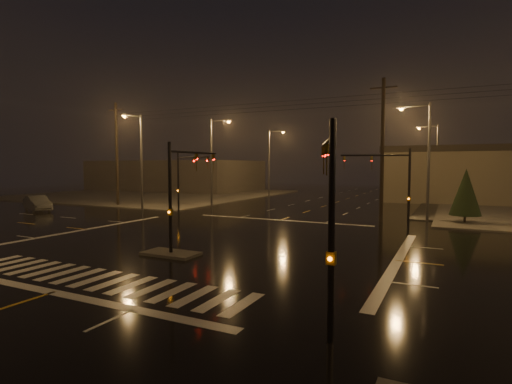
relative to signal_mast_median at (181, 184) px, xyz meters
The scene contains 20 objects.
ground 4.85m from the signal_mast_median, 90.00° to the left, with size 140.00×140.00×0.00m, color black.
sidewalk_nw 44.80m from the signal_mast_median, 132.21° to the left, with size 36.00×36.00×0.12m, color #43403B.
median_island 3.79m from the signal_mast_median, 90.00° to the right, with size 3.00×1.60×0.15m, color #43403B.
crosswalk 7.01m from the signal_mast_median, 90.00° to the right, with size 15.00×2.60×0.01m, color beige.
stop_bar_near 8.77m from the signal_mast_median, 90.00° to the right, with size 16.00×0.50×0.01m, color beige.
stop_bar_far 14.56m from the signal_mast_median, 90.00° to the left, with size 16.00×0.50×0.01m, color beige.
commercial_block 57.07m from the signal_mast_median, 127.83° to the left, with size 30.00×18.00×5.60m, color #3D3836.
signal_mast_median is the anchor object (origin of this frame).
signal_mast_ne 16.27m from the signal_mast_median, 54.28° to the left, with size 4.84×1.86×6.00m.
signal_mast_nw 16.27m from the signal_mast_median, 125.72° to the left, with size 4.84×1.86×6.00m.
signal_mast_se 12.22m from the signal_mast_median, 33.15° to the right, with size 1.55×3.87×6.00m.
streetlight_1 23.94m from the signal_mast_median, 117.96° to the left, with size 2.77×0.32×10.00m.
streetlight_2 38.78m from the signal_mast_median, 106.79° to the left, with size 2.77×0.32×10.00m.
streetlight_3 22.20m from the signal_mast_median, 59.61° to the left, with size 2.77×0.32×10.00m.
streetlight_4 40.69m from the signal_mast_median, 74.03° to the left, with size 2.77×0.32×10.00m.
streetlight_5 21.53m from the signal_mast_median, 138.30° to the left, with size 0.32×2.77×10.00m.
utility_pole_0 27.95m from the signal_mast_median, 142.19° to the left, with size 2.20×0.32×12.00m.
utility_pole_1 19.00m from the signal_mast_median, 64.89° to the left, with size 2.20×0.32×12.00m.
conifer_0 23.66m from the signal_mast_median, 52.62° to the left, with size 2.43×2.43×4.50m.
car_crossing 27.28m from the signal_mast_median, 159.87° to the left, with size 1.69×4.85×1.60m, color #4E5255.
Camera 1 is at (13.34, -20.80, 4.78)m, focal length 28.00 mm.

